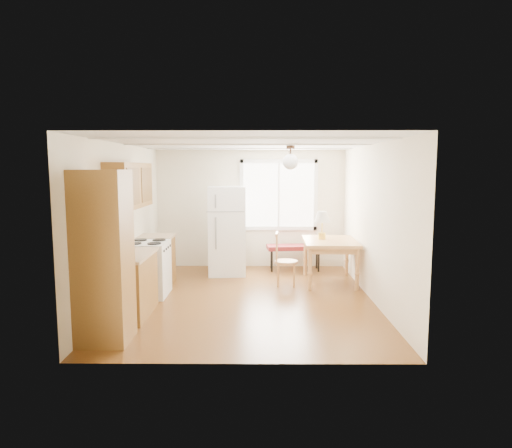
{
  "coord_description": "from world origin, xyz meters",
  "views": [
    {
      "loc": [
        0.17,
        -7.24,
        2.12
      ],
      "look_at": [
        0.13,
        0.64,
        1.15
      ],
      "focal_mm": 32.0,
      "sensor_mm": 36.0,
      "label": 1
    }
  ],
  "objects_px": {
    "bench": "(295,248)",
    "dining_table": "(330,246)",
    "refrigerator": "(227,231)",
    "chair": "(281,256)"
  },
  "relations": [
    {
      "from": "dining_table",
      "to": "chair",
      "type": "distance_m",
      "value": 0.95
    },
    {
      "from": "bench",
      "to": "dining_table",
      "type": "relative_size",
      "value": 0.91
    },
    {
      "from": "dining_table",
      "to": "chair",
      "type": "relative_size",
      "value": 1.37
    },
    {
      "from": "refrigerator",
      "to": "bench",
      "type": "bearing_deg",
      "value": 9.82
    },
    {
      "from": "refrigerator",
      "to": "dining_table",
      "type": "height_order",
      "value": "refrigerator"
    },
    {
      "from": "bench",
      "to": "dining_table",
      "type": "distance_m",
      "value": 1.19
    },
    {
      "from": "bench",
      "to": "refrigerator",
      "type": "bearing_deg",
      "value": -172.24
    },
    {
      "from": "refrigerator",
      "to": "dining_table",
      "type": "bearing_deg",
      "value": -23.11
    },
    {
      "from": "bench",
      "to": "dining_table",
      "type": "height_order",
      "value": "dining_table"
    },
    {
      "from": "refrigerator",
      "to": "chair",
      "type": "bearing_deg",
      "value": -44.61
    }
  ]
}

